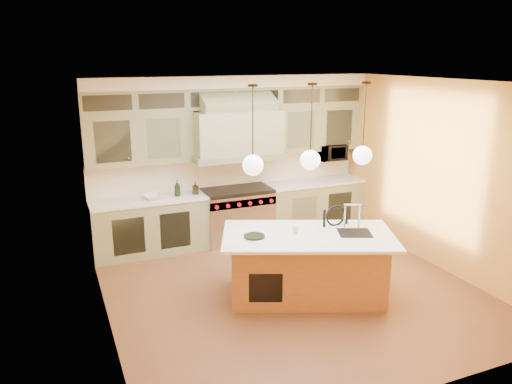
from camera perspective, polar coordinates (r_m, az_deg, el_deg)
name	(u,v)px	position (r m, az deg, el deg)	size (l,w,h in m)	color
floor	(291,289)	(7.26, 4.01, -11.04)	(5.00, 5.00, 0.00)	brown
ceiling	(295,82)	(6.52, 4.50, 12.47)	(5.00, 5.00, 0.00)	white
wall_back	(230,158)	(8.98, -3.02, 3.94)	(5.00, 5.00, 0.00)	gold
wall_front	(418,258)	(4.78, 18.07, -7.24)	(5.00, 5.00, 0.00)	gold
wall_left	(101,213)	(6.07, -17.32, -2.35)	(5.00, 5.00, 0.00)	gold
wall_right	(438,175)	(8.16, 20.09, 1.86)	(5.00, 5.00, 0.00)	gold
back_cabinetry	(235,162)	(8.74, -2.43, 3.50)	(5.00, 0.77, 2.90)	gray
range	(237,214)	(8.90, -2.15, -2.57)	(1.20, 0.74, 0.96)	silver
kitchen_island	(308,264)	(6.91, 5.91, -8.19)	(2.56, 1.99, 1.35)	#9C6037
counter_stool	(340,244)	(7.05, 9.58, -5.86)	(0.43, 0.43, 1.22)	black
microwave	(331,152)	(9.59, 8.55, 4.53)	(0.54, 0.37, 0.30)	black
oil_bottle_a	(177,188)	(8.44, -8.98, 0.44)	(0.11, 0.11, 0.27)	black
oil_bottle_b	(195,188)	(8.53, -6.95, 0.45)	(0.10, 0.10, 0.21)	black
fruit_bowl	(153,196)	(8.39, -11.72, -0.50)	(0.32, 0.32, 0.08)	white
cup	(295,231)	(6.70, 4.54, -4.41)	(0.09, 0.09, 0.09)	silver
pendant_left	(253,163)	(6.12, -0.36, 3.35)	(0.26, 0.26, 1.11)	#2D2319
pendant_center	(310,158)	(6.47, 6.22, 3.90)	(0.26, 0.26, 1.11)	#2D2319
pendant_right	(363,153)	(6.88, 12.08, 4.35)	(0.26, 0.26, 1.11)	#2D2319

